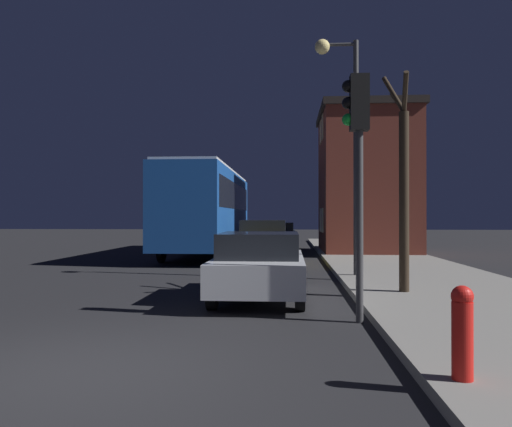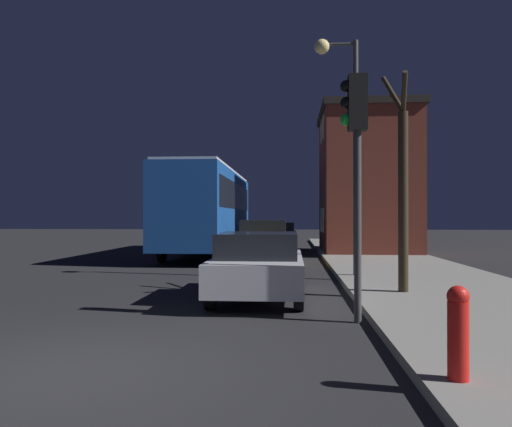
{
  "view_description": "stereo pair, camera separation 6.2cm",
  "coord_description": "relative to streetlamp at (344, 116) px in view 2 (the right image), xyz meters",
  "views": [
    {
      "loc": [
        2.3,
        -5.34,
        1.71
      ],
      "look_at": [
        1.25,
        10.51,
        1.8
      ],
      "focal_mm": 35.0,
      "sensor_mm": 36.0,
      "label": 1
    },
    {
      "loc": [
        2.37,
        -5.33,
        1.71
      ],
      "look_at": [
        1.25,
        10.51,
        1.8
      ],
      "focal_mm": 35.0,
      "sensor_mm": 36.0,
      "label": 2
    }
  ],
  "objects": [
    {
      "name": "ground_plane",
      "position": [
        -3.78,
        -8.18,
        -4.41
      ],
      "size": [
        120.0,
        120.0,
        0.0
      ],
      "primitive_type": "plane",
      "color": "black"
    },
    {
      "name": "brick_building",
      "position": [
        2.05,
        9.72,
        -1.02
      ],
      "size": [
        4.28,
        5.55,
        6.48
      ],
      "color": "brown",
      "rests_on": "sidewalk"
    },
    {
      "name": "streetlamp",
      "position": [
        0.0,
        0.0,
        0.0
      ],
      "size": [
        1.17,
        0.4,
        6.36
      ],
      "color": "#38383A",
      "rests_on": "sidewalk"
    },
    {
      "name": "traffic_light",
      "position": [
        -0.38,
        -5.41,
        -1.54
      ],
      "size": [
        0.43,
        0.24,
        3.99
      ],
      "color": "#38383A",
      "rests_on": "ground"
    },
    {
      "name": "bare_tree",
      "position": [
        0.91,
        -2.91,
        -2.08
      ],
      "size": [
        0.51,
        1.73,
        4.61
      ],
      "color": "#2D2319",
      "rests_on": "sidewalk"
    },
    {
      "name": "bus",
      "position": [
        -5.07,
        8.53,
        -2.21
      ],
      "size": [
        2.49,
        11.74,
        3.72
      ],
      "color": "#194793",
      "rests_on": "ground"
    },
    {
      "name": "car_near_lane",
      "position": [
        -2.08,
        -3.19,
        -3.7
      ],
      "size": [
        1.78,
        4.11,
        1.38
      ],
      "color": "#B7BABF",
      "rests_on": "ground"
    },
    {
      "name": "car_mid_lane",
      "position": [
        -2.4,
        4.72,
        -3.59
      ],
      "size": [
        1.79,
        3.98,
        1.58
      ],
      "color": "olive",
      "rests_on": "ground"
    },
    {
      "name": "car_far_lane",
      "position": [
        -2.1,
        12.07,
        -3.68
      ],
      "size": [
        1.88,
        4.42,
        1.4
      ],
      "color": "black",
      "rests_on": "ground"
    },
    {
      "name": "fire_hydrant",
      "position": [
        0.19,
        -8.61,
        -3.8
      ],
      "size": [
        0.21,
        0.21,
        0.91
      ],
      "color": "red",
      "rests_on": "sidewalk"
    }
  ]
}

